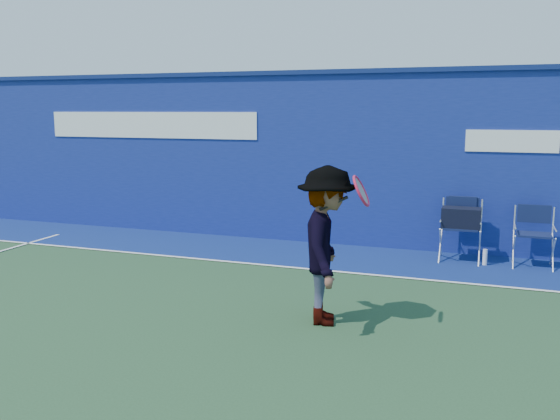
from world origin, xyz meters
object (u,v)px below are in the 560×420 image
(directors_chair_left, at_px, (460,235))
(directors_chair_right, at_px, (533,248))
(tennis_player, at_px, (327,245))
(water_bottle, at_px, (485,257))

(directors_chair_left, xyz_separation_m, directors_chair_right, (1.08, 0.00, -0.14))
(directors_chair_left, distance_m, tennis_player, 3.65)
(directors_chair_left, distance_m, directors_chair_right, 1.08)
(directors_chair_left, bearing_deg, directors_chair_right, 0.15)
(directors_chair_left, relative_size, tennis_player, 0.57)
(directors_chair_right, bearing_deg, directors_chair_left, -179.85)
(directors_chair_left, bearing_deg, tennis_player, -111.04)
(directors_chair_right, bearing_deg, tennis_player, -125.07)
(tennis_player, bearing_deg, water_bottle, 62.40)
(water_bottle, distance_m, tennis_player, 3.72)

